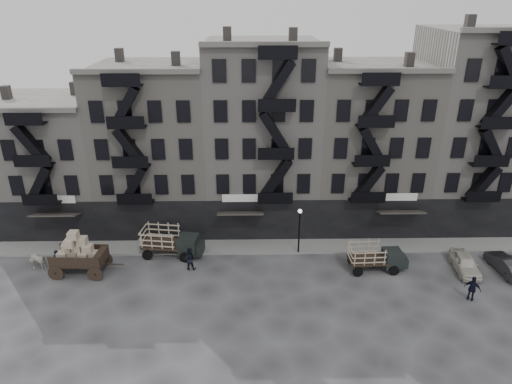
{
  "coord_description": "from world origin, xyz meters",
  "views": [
    {
      "loc": [
        -1.27,
        -31.49,
        20.77
      ],
      "look_at": [
        -0.65,
        4.0,
        5.26
      ],
      "focal_mm": 32.0,
      "sensor_mm": 36.0,
      "label": 1
    }
  ],
  "objects_px": {
    "wagon": "(77,250)",
    "car_far": "(506,264)",
    "horse": "(37,261)",
    "policeman": "(473,289)",
    "stake_truck_east": "(376,255)",
    "stake_truck_west": "(171,240)",
    "pedestrian_west": "(58,261)",
    "pedestrian_mid": "(189,259)",
    "car_east": "(465,263)"
  },
  "relations": [
    {
      "from": "horse",
      "to": "stake_truck_west",
      "type": "relative_size",
      "value": 0.37
    },
    {
      "from": "car_far",
      "to": "pedestrian_mid",
      "type": "bearing_deg",
      "value": -6.62
    },
    {
      "from": "stake_truck_west",
      "to": "pedestrian_west",
      "type": "relative_size",
      "value": 2.83
    },
    {
      "from": "pedestrian_west",
      "to": "policeman",
      "type": "relative_size",
      "value": 0.95
    },
    {
      "from": "stake_truck_west",
      "to": "policeman",
      "type": "relative_size",
      "value": 2.7
    },
    {
      "from": "horse",
      "to": "wagon",
      "type": "height_order",
      "value": "wagon"
    },
    {
      "from": "stake_truck_east",
      "to": "car_far",
      "type": "bearing_deg",
      "value": -5.26
    },
    {
      "from": "stake_truck_west",
      "to": "pedestrian_mid",
      "type": "relative_size",
      "value": 2.77
    },
    {
      "from": "pedestrian_mid",
      "to": "horse",
      "type": "bearing_deg",
      "value": 1.66
    },
    {
      "from": "car_east",
      "to": "pedestrian_west",
      "type": "height_order",
      "value": "pedestrian_west"
    },
    {
      "from": "wagon",
      "to": "stake_truck_west",
      "type": "relative_size",
      "value": 0.84
    },
    {
      "from": "stake_truck_west",
      "to": "stake_truck_east",
      "type": "bearing_deg",
      "value": -1.0
    },
    {
      "from": "horse",
      "to": "car_far",
      "type": "bearing_deg",
      "value": -70.4
    },
    {
      "from": "horse",
      "to": "car_far",
      "type": "xyz_separation_m",
      "value": [
        38.0,
        -0.93,
        -0.14
      ]
    },
    {
      "from": "policeman",
      "to": "horse",
      "type": "bearing_deg",
      "value": 30.84
    },
    {
      "from": "horse",
      "to": "stake_truck_east",
      "type": "distance_m",
      "value": 27.5
    },
    {
      "from": "stake_truck_west",
      "to": "pedestrian_west",
      "type": "xyz_separation_m",
      "value": [
        -8.75,
        -2.35,
        -0.53
      ]
    },
    {
      "from": "pedestrian_mid",
      "to": "policeman",
      "type": "height_order",
      "value": "policeman"
    },
    {
      "from": "policeman",
      "to": "pedestrian_mid",
      "type": "bearing_deg",
      "value": 26.62
    },
    {
      "from": "horse",
      "to": "pedestrian_west",
      "type": "relative_size",
      "value": 1.04
    },
    {
      "from": "horse",
      "to": "wagon",
      "type": "relative_size",
      "value": 0.44
    },
    {
      "from": "car_far",
      "to": "pedestrian_mid",
      "type": "height_order",
      "value": "pedestrian_mid"
    },
    {
      "from": "policeman",
      "to": "stake_truck_east",
      "type": "bearing_deg",
      "value": 4.07
    },
    {
      "from": "wagon",
      "to": "car_far",
      "type": "relative_size",
      "value": 1.08
    },
    {
      "from": "car_far",
      "to": "policeman",
      "type": "bearing_deg",
      "value": 34.44
    },
    {
      "from": "pedestrian_west",
      "to": "pedestrian_mid",
      "type": "xyz_separation_m",
      "value": [
        10.59,
        0.11,
        0.02
      ]
    },
    {
      "from": "wagon",
      "to": "car_far",
      "type": "height_order",
      "value": "wagon"
    },
    {
      "from": "car_far",
      "to": "pedestrian_west",
      "type": "xyz_separation_m",
      "value": [
        -36.21,
        0.73,
        0.26
      ]
    },
    {
      "from": "wagon",
      "to": "car_east",
      "type": "height_order",
      "value": "wagon"
    },
    {
      "from": "stake_truck_east",
      "to": "policeman",
      "type": "relative_size",
      "value": 2.39
    },
    {
      "from": "pedestrian_west",
      "to": "pedestrian_mid",
      "type": "distance_m",
      "value": 10.59
    },
    {
      "from": "wagon",
      "to": "pedestrian_west",
      "type": "distance_m",
      "value": 2.13
    },
    {
      "from": "pedestrian_west",
      "to": "policeman",
      "type": "bearing_deg",
      "value": -34.96
    },
    {
      "from": "horse",
      "to": "policeman",
      "type": "xyz_separation_m",
      "value": [
        33.52,
        -4.57,
        0.16
      ]
    },
    {
      "from": "wagon",
      "to": "stake_truck_east",
      "type": "relative_size",
      "value": 0.95
    },
    {
      "from": "horse",
      "to": "stake_truck_west",
      "type": "height_order",
      "value": "stake_truck_west"
    },
    {
      "from": "horse",
      "to": "car_far",
      "type": "height_order",
      "value": "horse"
    },
    {
      "from": "pedestrian_west",
      "to": "wagon",
      "type": "bearing_deg",
      "value": -34.8
    },
    {
      "from": "wagon",
      "to": "stake_truck_east",
      "type": "height_order",
      "value": "wagon"
    },
    {
      "from": "horse",
      "to": "policeman",
      "type": "height_order",
      "value": "policeman"
    },
    {
      "from": "horse",
      "to": "car_far",
      "type": "distance_m",
      "value": 38.01
    },
    {
      "from": "wagon",
      "to": "policeman",
      "type": "distance_m",
      "value": 30.28
    },
    {
      "from": "stake_truck_east",
      "to": "pedestrian_west",
      "type": "xyz_separation_m",
      "value": [
        -25.7,
        0.22,
        -0.39
      ]
    },
    {
      "from": "stake_truck_east",
      "to": "pedestrian_mid",
      "type": "height_order",
      "value": "stake_truck_east"
    },
    {
      "from": "stake_truck_east",
      "to": "car_east",
      "type": "bearing_deg",
      "value": -4.82
    },
    {
      "from": "stake_truck_west",
      "to": "stake_truck_east",
      "type": "height_order",
      "value": "stake_truck_west"
    },
    {
      "from": "pedestrian_west",
      "to": "pedestrian_mid",
      "type": "relative_size",
      "value": 0.98
    },
    {
      "from": "stake_truck_east",
      "to": "wagon",
      "type": "bearing_deg",
      "value": 177.53
    },
    {
      "from": "pedestrian_mid",
      "to": "car_east",
      "type": "bearing_deg",
      "value": -179.57
    },
    {
      "from": "wagon",
      "to": "car_east",
      "type": "xyz_separation_m",
      "value": [
        31.19,
        -0.28,
        -1.42
      ]
    }
  ]
}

